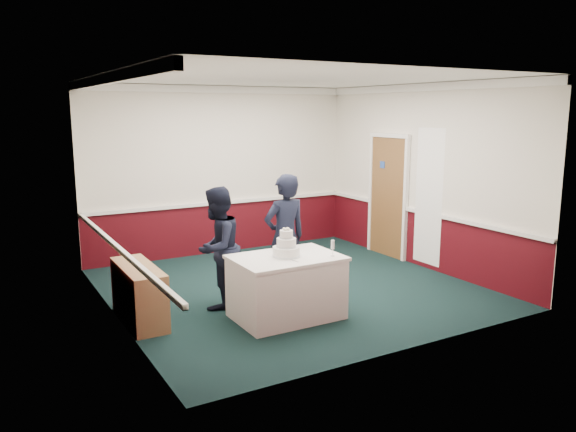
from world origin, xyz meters
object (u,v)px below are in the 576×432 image
cake_table (286,286)px  wedding_cake (286,248)px  sideboard (139,294)px  cake_knife (292,260)px  person_woman (285,238)px  champagne_flute (333,245)px  person_man (217,248)px

cake_table → wedding_cake: wedding_cake is taller
sideboard → cake_knife: size_ratio=5.45×
cake_table → wedding_cake: bearing=90.0°
wedding_cake → person_woman: 0.68m
cake_knife → champagne_flute: bearing=-18.8°
cake_table → person_woman: 0.83m
champagne_flute → cake_knife: bearing=171.4°
person_woman → champagne_flute: bearing=98.7°
cake_knife → person_woman: 0.88m
sideboard → cake_knife: 1.94m
sideboard → cake_knife: (1.60, -0.99, 0.44)m
wedding_cake → person_man: 0.99m
cake_knife → person_woman: person_woman is taller
sideboard → wedding_cake: wedding_cake is taller
sideboard → cake_table: 1.82m
wedding_cake → sideboard: bearing=154.2°
cake_table → person_man: (-0.59, 0.79, 0.40)m
cake_table → cake_knife: (-0.03, -0.20, 0.39)m
cake_table → person_woman: size_ratio=0.76×
sideboard → person_man: (1.04, 0.00, 0.45)m
champagne_flute → person_woman: person_woman is taller
sideboard → cake_table: cake_table is taller
sideboard → person_woman: size_ratio=0.69×
cake_table → cake_knife: size_ratio=6.00×
cake_table → person_man: bearing=126.6°
cake_knife → person_man: person_man is taller
cake_table → cake_knife: 0.44m
champagne_flute → person_woman: size_ratio=0.12×
person_man → cake_table: bearing=87.9°
wedding_cake → person_woman: bearing=62.0°
cake_table → cake_knife: bearing=-98.5°
sideboard → person_woman: (1.96, -0.19, 0.52)m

